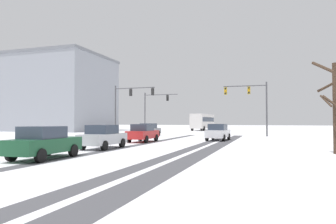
{
  "coord_description": "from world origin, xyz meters",
  "views": [
    {
      "loc": [
        9.38,
        -4.02,
        1.86
      ],
      "look_at": [
        0.0,
        24.68,
        2.8
      ],
      "focal_mm": 32.56,
      "sensor_mm": 36.0,
      "label": 1
    }
  ],
  "objects_px": {
    "car_white_second": "(218,132)",
    "car_dark_green_fifth": "(44,142)",
    "office_building_far_left_block": "(54,94)",
    "traffic_signal_near_left": "(129,100)",
    "car_red_third": "(143,133)",
    "traffic_signal_far_left": "(154,106)",
    "bus_oncoming": "(203,121)",
    "car_grey_lead": "(149,130)",
    "car_silver_fourth": "(103,137)",
    "bare_tree_sidewalk_mid": "(335,103)",
    "traffic_signal_near_right": "(251,98)"
  },
  "relations": [
    {
      "from": "car_grey_lead",
      "to": "car_dark_green_fifth",
      "type": "relative_size",
      "value": 1.0
    },
    {
      "from": "traffic_signal_near_left",
      "to": "car_dark_green_fifth",
      "type": "bearing_deg",
      "value": -74.73
    },
    {
      "from": "traffic_signal_far_left",
      "to": "car_dark_green_fifth",
      "type": "height_order",
      "value": "traffic_signal_far_left"
    },
    {
      "from": "car_dark_green_fifth",
      "to": "office_building_far_left_block",
      "type": "relative_size",
      "value": 0.2
    },
    {
      "from": "traffic_signal_far_left",
      "to": "car_grey_lead",
      "type": "height_order",
      "value": "traffic_signal_far_left"
    },
    {
      "from": "car_grey_lead",
      "to": "car_red_third",
      "type": "height_order",
      "value": "same"
    },
    {
      "from": "traffic_signal_far_left",
      "to": "traffic_signal_near_left",
      "type": "relative_size",
      "value": 1.0
    },
    {
      "from": "car_silver_fourth",
      "to": "car_dark_green_fifth",
      "type": "xyz_separation_m",
      "value": [
        0.14,
        -5.96,
        0.0
      ]
    },
    {
      "from": "traffic_signal_near_left",
      "to": "car_dark_green_fifth",
      "type": "height_order",
      "value": "traffic_signal_near_left"
    },
    {
      "from": "car_grey_lead",
      "to": "car_white_second",
      "type": "distance_m",
      "value": 11.11
    },
    {
      "from": "bare_tree_sidewalk_mid",
      "to": "car_red_third",
      "type": "bearing_deg",
      "value": 157.51
    },
    {
      "from": "car_grey_lead",
      "to": "car_dark_green_fifth",
      "type": "height_order",
      "value": "same"
    },
    {
      "from": "office_building_far_left_block",
      "to": "car_dark_green_fifth",
      "type": "bearing_deg",
      "value": -51.85
    },
    {
      "from": "office_building_far_left_block",
      "to": "bare_tree_sidewalk_mid",
      "type": "bearing_deg",
      "value": -35.35
    },
    {
      "from": "traffic_signal_far_left",
      "to": "car_white_second",
      "type": "height_order",
      "value": "traffic_signal_far_left"
    },
    {
      "from": "car_dark_green_fifth",
      "to": "office_building_far_left_block",
      "type": "height_order",
      "value": "office_building_far_left_block"
    },
    {
      "from": "traffic_signal_near_left",
      "to": "office_building_far_left_block",
      "type": "xyz_separation_m",
      "value": [
        -24.47,
        16.32,
        2.85
      ]
    },
    {
      "from": "car_grey_lead",
      "to": "traffic_signal_near_right",
      "type": "bearing_deg",
      "value": 7.25
    },
    {
      "from": "car_white_second",
      "to": "car_silver_fourth",
      "type": "distance_m",
      "value": 13.02
    },
    {
      "from": "traffic_signal_near_right",
      "to": "bare_tree_sidewalk_mid",
      "type": "distance_m",
      "value": 18.49
    },
    {
      "from": "bare_tree_sidewalk_mid",
      "to": "traffic_signal_far_left",
      "type": "bearing_deg",
      "value": 129.25
    },
    {
      "from": "traffic_signal_near_left",
      "to": "car_white_second",
      "type": "distance_m",
      "value": 13.8
    },
    {
      "from": "traffic_signal_near_left",
      "to": "bare_tree_sidewalk_mid",
      "type": "distance_m",
      "value": 25.84
    },
    {
      "from": "traffic_signal_near_left",
      "to": "car_silver_fourth",
      "type": "distance_m",
      "value": 18.25
    },
    {
      "from": "traffic_signal_near_right",
      "to": "car_white_second",
      "type": "bearing_deg",
      "value": -111.46
    },
    {
      "from": "traffic_signal_near_right",
      "to": "bus_oncoming",
      "type": "height_order",
      "value": "traffic_signal_near_right"
    },
    {
      "from": "traffic_signal_far_left",
      "to": "office_building_far_left_block",
      "type": "distance_m",
      "value": 25.07
    },
    {
      "from": "traffic_signal_near_right",
      "to": "car_dark_green_fifth",
      "type": "height_order",
      "value": "traffic_signal_near_right"
    },
    {
      "from": "traffic_signal_near_left",
      "to": "car_grey_lead",
      "type": "height_order",
      "value": "traffic_signal_near_left"
    },
    {
      "from": "car_silver_fourth",
      "to": "office_building_far_left_block",
      "type": "distance_m",
      "value": 45.53
    },
    {
      "from": "car_silver_fourth",
      "to": "car_red_third",
      "type": "bearing_deg",
      "value": 90.57
    },
    {
      "from": "traffic_signal_far_left",
      "to": "bus_oncoming",
      "type": "relative_size",
      "value": 0.59
    },
    {
      "from": "traffic_signal_near_right",
      "to": "car_grey_lead",
      "type": "xyz_separation_m",
      "value": [
        -12.4,
        -1.58,
        -3.78
      ]
    },
    {
      "from": "car_grey_lead",
      "to": "traffic_signal_near_left",
      "type": "bearing_deg",
      "value": -171.62
    },
    {
      "from": "car_red_third",
      "to": "car_dark_green_fifth",
      "type": "relative_size",
      "value": 0.99
    },
    {
      "from": "traffic_signal_near_left",
      "to": "bare_tree_sidewalk_mid",
      "type": "xyz_separation_m",
      "value": [
        20.53,
        -15.6,
        -1.68
      ]
    },
    {
      "from": "car_white_second",
      "to": "car_red_third",
      "type": "height_order",
      "value": "same"
    },
    {
      "from": "traffic_signal_near_left",
      "to": "car_red_third",
      "type": "distance_m",
      "value": 11.93
    },
    {
      "from": "car_grey_lead",
      "to": "car_silver_fourth",
      "type": "xyz_separation_m",
      "value": [
        3.45,
        -17.17,
        0.0
      ]
    },
    {
      "from": "car_white_second",
      "to": "bus_oncoming",
      "type": "bearing_deg",
      "value": 104.07
    },
    {
      "from": "car_grey_lead",
      "to": "car_red_third",
      "type": "distance_m",
      "value": 10.53
    },
    {
      "from": "traffic_signal_far_left",
      "to": "bus_oncoming",
      "type": "distance_m",
      "value": 18.43
    },
    {
      "from": "car_dark_green_fifth",
      "to": "bare_tree_sidewalk_mid",
      "type": "distance_m",
      "value": 16.14
    },
    {
      "from": "bare_tree_sidewalk_mid",
      "to": "traffic_signal_near_left",
      "type": "bearing_deg",
      "value": 142.77
    },
    {
      "from": "traffic_signal_near_right",
      "to": "bus_oncoming",
      "type": "bearing_deg",
      "value": 113.33
    },
    {
      "from": "car_white_second",
      "to": "car_dark_green_fifth",
      "type": "height_order",
      "value": "same"
    },
    {
      "from": "traffic_signal_near_left",
      "to": "bus_oncoming",
      "type": "bearing_deg",
      "value": 82.03
    },
    {
      "from": "car_red_third",
      "to": "car_white_second",
      "type": "bearing_deg",
      "value": 34.93
    },
    {
      "from": "car_white_second",
      "to": "car_red_third",
      "type": "xyz_separation_m",
      "value": [
        -6.17,
        -4.31,
        0.0
      ]
    },
    {
      "from": "traffic_signal_near_left",
      "to": "bare_tree_sidewalk_mid",
      "type": "relative_size",
      "value": 1.19
    }
  ]
}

